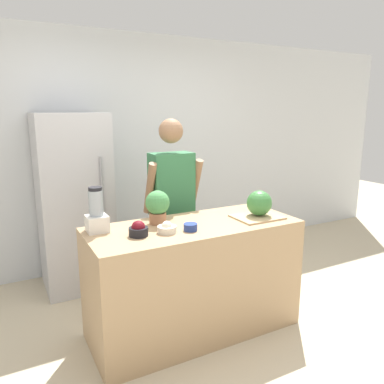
% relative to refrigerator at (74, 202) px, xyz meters
% --- Properties ---
extents(ground_plane, '(14.00, 14.00, 0.00)m').
position_rel_refrigerator_xyz_m(ground_plane, '(0.66, -1.63, -0.87)').
color(ground_plane, beige).
extents(wall_back, '(8.00, 0.06, 2.60)m').
position_rel_refrigerator_xyz_m(wall_back, '(0.66, 0.38, 0.43)').
color(wall_back, silver).
rests_on(wall_back, ground_plane).
extents(counter_island, '(1.66, 0.68, 0.90)m').
position_rel_refrigerator_xyz_m(counter_island, '(0.66, -1.29, -0.42)').
color(counter_island, tan).
rests_on(counter_island, ground_plane).
extents(refrigerator, '(0.66, 0.68, 1.75)m').
position_rel_refrigerator_xyz_m(refrigerator, '(0.00, 0.00, 0.00)').
color(refrigerator, '#B7B7BC').
rests_on(refrigerator, ground_plane).
extents(person, '(0.53, 0.27, 1.70)m').
position_rel_refrigerator_xyz_m(person, '(0.76, -0.67, 0.01)').
color(person, '#333338').
rests_on(person, ground_plane).
extents(cutting_board, '(0.38, 0.30, 0.01)m').
position_rel_refrigerator_xyz_m(cutting_board, '(1.21, -1.38, 0.04)').
color(cutting_board, tan).
rests_on(cutting_board, counter_island).
extents(watermelon, '(0.21, 0.21, 0.21)m').
position_rel_refrigerator_xyz_m(watermelon, '(1.23, -1.36, 0.15)').
color(watermelon, '#3D7F3D').
rests_on(watermelon, cutting_board).
extents(bowl_cherries, '(0.14, 0.14, 0.11)m').
position_rel_refrigerator_xyz_m(bowl_cherries, '(0.19, -1.35, 0.08)').
color(bowl_cherries, black).
rests_on(bowl_cherries, counter_island).
extents(bowl_cream, '(0.14, 0.14, 0.09)m').
position_rel_refrigerator_xyz_m(bowl_cream, '(0.39, -1.38, 0.06)').
color(bowl_cream, beige).
rests_on(bowl_cream, counter_island).
extents(bowl_small_blue, '(0.10, 0.10, 0.05)m').
position_rel_refrigerator_xyz_m(bowl_small_blue, '(0.57, -1.42, 0.06)').
color(bowl_small_blue, navy).
rests_on(bowl_small_blue, counter_island).
extents(blender, '(0.15, 0.15, 0.33)m').
position_rel_refrigerator_xyz_m(blender, '(-0.05, -1.12, 0.16)').
color(blender, silver).
rests_on(blender, counter_island).
extents(potted_plant, '(0.19, 0.19, 0.26)m').
position_rel_refrigerator_xyz_m(potted_plant, '(0.42, -1.14, 0.18)').
color(potted_plant, '#996647').
rests_on(potted_plant, counter_island).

